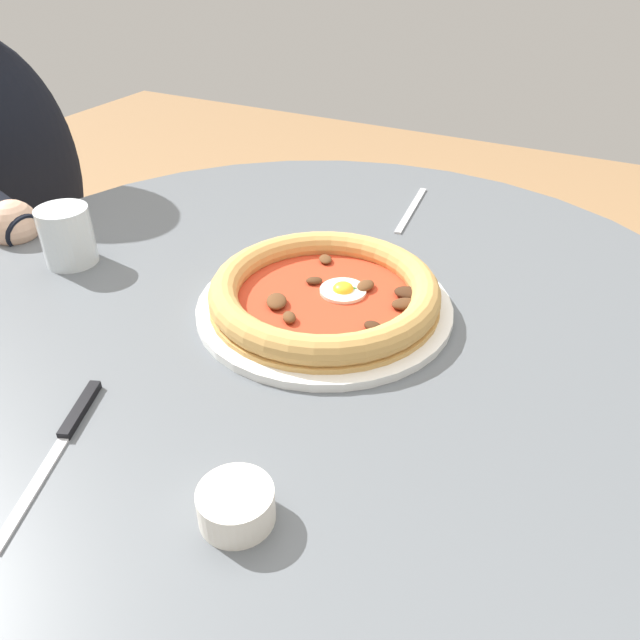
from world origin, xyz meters
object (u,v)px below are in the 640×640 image
(dining_table, at_px, (317,409))
(fork_utensil, at_px, (412,210))
(pizza_on_plate, at_px, (323,297))
(steak_knife, at_px, (67,432))
(water_glass, at_px, (68,240))
(ramekin_capers, at_px, (236,504))
(diner_person, at_px, (21,275))

(dining_table, relative_size, fork_utensil, 5.77)
(pizza_on_plate, height_order, steak_knife, pizza_on_plate)
(water_glass, xyz_separation_m, fork_utensil, (0.34, 0.37, -0.03))
(pizza_on_plate, distance_m, fork_utensil, 0.32)
(dining_table, height_order, fork_utensil, fork_utensil)
(pizza_on_plate, distance_m, water_glass, 0.36)
(steak_knife, height_order, fork_utensil, steak_knife)
(ramekin_capers, distance_m, diner_person, 0.98)
(pizza_on_plate, bearing_deg, water_glass, -172.56)
(steak_knife, bearing_deg, water_glass, 134.86)
(steak_knife, bearing_deg, dining_table, 70.75)
(pizza_on_plate, bearing_deg, ramekin_capers, -75.52)
(dining_table, bearing_deg, steak_knife, -109.25)
(pizza_on_plate, relative_size, ramekin_capers, 4.96)
(dining_table, relative_size, steak_knife, 5.56)
(ramekin_capers, xyz_separation_m, fork_utensil, (-0.09, 0.62, -0.01))
(pizza_on_plate, distance_m, diner_person, 0.81)
(dining_table, distance_m, pizza_on_plate, 0.18)
(dining_table, xyz_separation_m, ramekin_capers, (0.09, -0.30, 0.18))
(pizza_on_plate, xyz_separation_m, fork_utensil, (-0.01, 0.32, -0.02))
(steak_knife, xyz_separation_m, fork_utensil, (0.10, 0.61, -0.00))
(fork_utensil, bearing_deg, steak_knife, -99.59)
(pizza_on_plate, relative_size, steak_knife, 1.63)
(dining_table, relative_size, diner_person, 0.88)
(diner_person, bearing_deg, ramekin_capers, -27.60)
(pizza_on_plate, relative_size, diner_person, 0.26)
(dining_table, height_order, steak_knife, steak_knife)
(dining_table, distance_m, ramekin_capers, 0.36)
(water_glass, height_order, steak_knife, water_glass)
(water_glass, height_order, diner_person, diner_person)
(water_glass, bearing_deg, fork_utensil, 46.89)
(steak_knife, distance_m, fork_utensil, 0.62)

